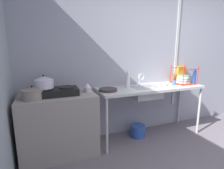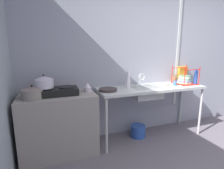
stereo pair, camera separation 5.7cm
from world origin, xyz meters
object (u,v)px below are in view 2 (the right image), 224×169
(bottle_by_sink, at_px, (128,81))
(bottle_by_rack, at_px, (196,77))
(bucket_on_floor, at_px, (138,131))
(cup_by_rack, at_px, (175,83))
(dish_rack, at_px, (185,80))
(pot_beside_stove, at_px, (32,93))
(small_bowl_on_drainboard, at_px, (164,85))
(utensil_jar, at_px, (174,79))
(cereal_box, at_px, (183,74))
(sink_basin, at_px, (147,93))
(pot_on_left_burner, at_px, (44,82))
(percolator, at_px, (87,87))
(frying_pan, at_px, (108,90))
(faucet, at_px, (141,78))
(stove, at_px, (56,91))

(bottle_by_sink, bearing_deg, bottle_by_rack, -7.65)
(bucket_on_floor, bearing_deg, cup_by_rack, -7.10)
(bottle_by_sink, distance_m, bucket_on_floor, 0.89)
(dish_rack, relative_size, cup_by_rack, 4.39)
(pot_beside_stove, bearing_deg, small_bowl_on_drainboard, 2.14)
(utensil_jar, bearing_deg, cereal_box, 2.67)
(dish_rack, bearing_deg, cereal_box, 58.59)
(utensil_jar, height_order, bucket_on_floor, utensil_jar)
(sink_basin, relative_size, bottle_by_sink, 1.81)
(pot_on_left_burner, height_order, utensil_jar, pot_on_left_burner)
(bottle_by_sink, bearing_deg, cup_by_rack, -7.89)
(percolator, height_order, small_bowl_on_drainboard, percolator)
(small_bowl_on_drainboard, bearing_deg, frying_pan, -179.32)
(small_bowl_on_drainboard, height_order, utensil_jar, utensil_jar)
(cup_by_rack, bearing_deg, faucet, 161.89)
(utensil_jar, bearing_deg, sink_basin, -162.04)
(percolator, height_order, frying_pan, percolator)
(frying_pan, distance_m, utensil_jar, 1.39)
(small_bowl_on_drainboard, bearing_deg, pot_on_left_burner, 179.73)
(dish_rack, height_order, cereal_box, dish_rack)
(pot_on_left_burner, distance_m, utensil_jar, 2.25)
(sink_basin, bearing_deg, percolator, 177.56)
(percolator, xyz_separation_m, cereal_box, (1.86, 0.20, 0.08))
(cup_by_rack, relative_size, bottle_by_rack, 0.28)
(frying_pan, bearing_deg, bucket_on_floor, 5.93)
(faucet, xyz_separation_m, bottle_by_rack, (0.93, -0.23, -0.01))
(percolator, distance_m, frying_pan, 0.30)
(faucet, height_order, utensil_jar, utensil_jar)
(cup_by_rack, distance_m, bottle_by_sink, 0.82)
(small_bowl_on_drainboard, xyz_separation_m, bottle_by_sink, (-0.62, 0.08, 0.09))
(stove, xyz_separation_m, small_bowl_on_drainboard, (1.72, -0.01, -0.03))
(cereal_box, relative_size, bucket_on_floor, 1.13)
(frying_pan, bearing_deg, sink_basin, 1.00)
(faucet, height_order, bottle_by_rack, bottle_by_rack)
(frying_pan, bearing_deg, stove, 178.40)
(pot_beside_stove, bearing_deg, bottle_by_sink, 6.43)
(pot_on_left_burner, relative_size, frying_pan, 0.89)
(dish_rack, relative_size, cereal_box, 1.20)
(pot_on_left_burner, xyz_separation_m, dish_rack, (2.32, 0.03, -0.12))
(small_bowl_on_drainboard, distance_m, cereal_box, 0.64)
(pot_on_left_burner, bearing_deg, bottle_by_rack, -2.11)
(cup_by_rack, bearing_deg, sink_basin, 176.45)
(stove, relative_size, faucet, 2.85)
(stove, xyz_separation_m, percolator, (0.44, 0.03, 0.01))
(cereal_box, bearing_deg, bottle_by_sink, -173.43)
(sink_basin, xyz_separation_m, cup_by_rack, (0.52, -0.03, 0.13))
(small_bowl_on_drainboard, bearing_deg, stove, 179.71)
(pot_beside_stove, relative_size, percolator, 2.04)
(pot_beside_stove, relative_size, bucket_on_floor, 1.05)
(sink_basin, xyz_separation_m, bucket_on_floor, (-0.11, 0.05, -0.67))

